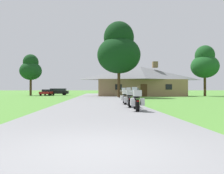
{
  "coord_description": "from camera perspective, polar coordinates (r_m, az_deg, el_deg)",
  "views": [
    {
      "loc": [
        0.01,
        -4.18,
        1.22
      ],
      "look_at": [
        1.25,
        15.09,
        1.42
      ],
      "focal_mm": 35.24,
      "sensor_mm": 36.0,
      "label": 1
    }
  ],
  "objects": [
    {
      "name": "bystander_gray_shirt_near_lodge",
      "position": [
        33.62,
        6.73,
        -1.1
      ],
      "size": [
        0.31,
        0.53,
        1.67
      ],
      "rotation": [
        0.0,
        0.0,
        4.97
      ],
      "color": "black",
      "rests_on": "ground"
    },
    {
      "name": "parked_black_suv_far_left",
      "position": [
        46.62,
        -13.92,
        -1.14
      ],
      "size": [
        4.67,
        2.05,
        1.4
      ],
      "rotation": [
        0.0,
        0.0,
        1.61
      ],
      "color": "black",
      "rests_on": "ground"
    },
    {
      "name": "stone_lodge",
      "position": [
        40.23,
        7.35,
        1.61
      ],
      "size": [
        16.12,
        6.58,
        6.29
      ],
      "color": "#896B4C",
      "rests_on": "ground"
    },
    {
      "name": "asphalt_driveway",
      "position": [
        22.21,
        -3.72,
        -3.68
      ],
      "size": [
        6.4,
        80.0,
        0.06
      ],
      "primitive_type": "cube",
      "color": "slate",
      "rests_on": "ground"
    },
    {
      "name": "motorcycle_white_farthest_in_row",
      "position": [
        17.3,
        3.31,
        -2.63
      ],
      "size": [
        0.75,
        2.08,
        1.3
      ],
      "rotation": [
        0.0,
        0.0,
        -0.04
      ],
      "color": "black",
      "rests_on": "asphalt_driveway"
    },
    {
      "name": "motorcycle_green_nearest_to_camera",
      "position": [
        12.05,
        6.37,
        -3.51
      ],
      "size": [
        0.79,
        2.08,
        1.3
      ],
      "rotation": [
        0.0,
        0.0,
        -0.07
      ],
      "color": "black",
      "rests_on": "asphalt_driveway"
    },
    {
      "name": "parked_red_sedan_far_left",
      "position": [
        45.19,
        -16.44,
        -1.32
      ],
      "size": [
        2.24,
        4.36,
        1.2
      ],
      "rotation": [
        0.0,
        0.0,
        -0.1
      ],
      "color": "maroon",
      "rests_on": "ground"
    },
    {
      "name": "tree_by_lodge_front",
      "position": [
        33.36,
        1.78,
        9.58
      ],
      "size": [
        6.48,
        6.48,
        11.37
      ],
      "color": "#422D19",
      "rests_on": "ground"
    },
    {
      "name": "tree_right_of_lodge",
      "position": [
        42.87,
        22.93,
        5.7
      ],
      "size": [
        4.86,
        4.86,
        9.1
      ],
      "color": "#422D19",
      "rests_on": "ground"
    },
    {
      "name": "ground_plane",
      "position": [
        24.21,
        -3.72,
        -3.5
      ],
      "size": [
        500.0,
        500.0,
        0.0
      ],
      "primitive_type": "plane",
      "color": "#4C8433"
    },
    {
      "name": "tree_left_far",
      "position": [
        46.7,
        -20.33,
        4.54
      ],
      "size": [
        4.27,
        4.27,
        8.21
      ],
      "color": "#422D19",
      "rests_on": "ground"
    },
    {
      "name": "motorcycle_red_second_in_row",
      "position": [
        14.51,
        4.53,
        -3.02
      ],
      "size": [
        0.82,
        2.08,
        1.3
      ],
      "rotation": [
        0.0,
        0.0,
        -0.08
      ],
      "color": "black",
      "rests_on": "asphalt_driveway"
    }
  ]
}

